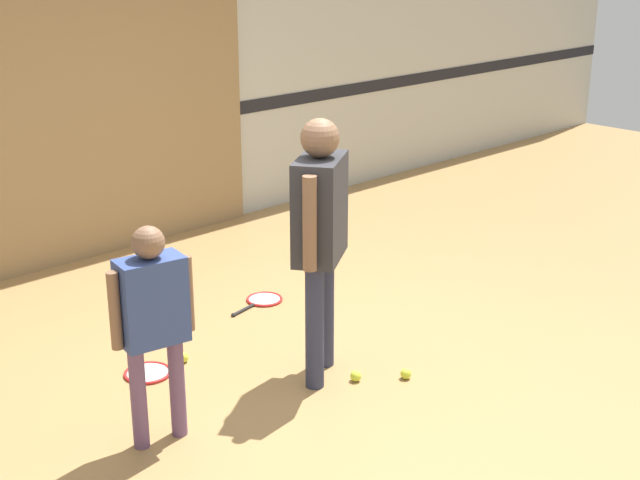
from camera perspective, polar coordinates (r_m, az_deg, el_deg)
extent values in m
plane|color=#A87F4C|center=(5.55, -1.30, -8.36)|extent=(16.00, 16.00, 0.00)
cube|color=beige|center=(7.29, -16.58, 10.79)|extent=(16.00, 0.06, 3.20)
cube|color=black|center=(7.36, -16.04, 6.34)|extent=(16.00, 0.01, 0.12)
cube|color=#93754C|center=(7.45, -14.09, 7.26)|extent=(2.91, 0.05, 2.20)
cylinder|color=#2D334C|center=(5.20, -0.34, -5.63)|extent=(0.11, 0.11, 0.76)
cylinder|color=#2D334C|center=(5.46, 0.33, -4.39)|extent=(0.11, 0.11, 0.76)
cube|color=#2D2D33|center=(5.09, 0.00, 2.02)|extent=(0.50, 0.45, 0.60)
sphere|color=brown|center=(4.99, 0.00, 6.55)|extent=(0.22, 0.22, 0.22)
cylinder|color=brown|center=(4.85, -0.66, 1.04)|extent=(0.08, 0.08, 0.54)
cylinder|color=brown|center=(5.34, 0.60, 2.75)|extent=(0.08, 0.08, 0.54)
cylinder|color=#6B4C70|center=(4.75, -11.54, -9.85)|extent=(0.08, 0.08, 0.58)
cylinder|color=#6B4C70|center=(4.83, -9.13, -9.22)|extent=(0.08, 0.08, 0.58)
cube|color=#334784|center=(4.57, -10.70, -3.85)|extent=(0.36, 0.24, 0.46)
sphere|color=brown|center=(4.46, -10.95, -0.16)|extent=(0.17, 0.17, 0.17)
cylinder|color=brown|center=(4.50, -13.00, -4.44)|extent=(0.06, 0.06, 0.41)
cylinder|color=brown|center=(4.64, -8.47, -3.41)|extent=(0.06, 0.06, 0.41)
torus|color=red|center=(5.60, -10.98, -8.34)|extent=(0.37, 0.37, 0.02)
cylinder|color=silver|center=(5.60, -10.98, -8.34)|extent=(0.25, 0.25, 0.01)
cylinder|color=black|center=(5.82, -11.65, -7.28)|extent=(0.10, 0.23, 0.02)
sphere|color=black|center=(5.92, -11.94, -6.81)|extent=(0.03, 0.03, 0.03)
torus|color=red|center=(6.55, -3.58, -3.80)|extent=(0.31, 0.31, 0.02)
cylinder|color=silver|center=(6.55, -3.58, -3.80)|extent=(0.23, 0.23, 0.01)
cylinder|color=black|center=(6.39, -4.90, -4.48)|extent=(0.23, 0.07, 0.02)
sphere|color=black|center=(6.31, -5.57, -4.81)|extent=(0.03, 0.03, 0.03)
sphere|color=#CCE038|center=(5.42, 2.30, -8.70)|extent=(0.07, 0.07, 0.07)
sphere|color=#CCE038|center=(5.70, -8.75, -7.44)|extent=(0.07, 0.07, 0.07)
sphere|color=#CCE038|center=(5.46, 5.51, -8.51)|extent=(0.07, 0.07, 0.07)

